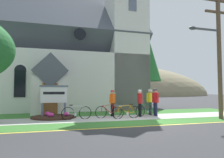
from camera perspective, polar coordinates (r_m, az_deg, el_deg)
The scene contains 19 objects.
ground at distance 14.85m, azimuth 0.30°, elevation -9.38°, with size 140.00×140.00×0.00m, color #333335.
sidewalk_slab at distance 12.26m, azimuth -6.14°, elevation -10.64°, with size 32.00×2.42×0.01m, color #B7B5AD.
grass_verge at distance 10.23m, azimuth -3.95°, elevation -12.14°, with size 32.00×1.77×0.01m, color #38722D.
church_lawn at distance 14.90m, azimuth -8.05°, elevation -9.31°, with size 24.00×2.97×0.01m, color #38722D.
curb_paint_stripe at distance 9.23m, azimuth -2.50°, elevation -13.12°, with size 28.00×0.16×0.01m, color yellow.
church_building at distance 20.49m, azimuth -8.89°, elevation 5.32°, with size 12.46×10.46×12.60m.
church_sign at distance 13.54m, azimuth -15.37°, elevation -4.38°, with size 1.72×0.19×1.94m.
flower_bed at distance 13.12m, azimuth -15.36°, elevation -9.77°, with size 2.61×2.61×0.34m.
bicycle_yellow at distance 12.44m, azimuth 3.84°, elevation -8.82°, with size 1.77×0.25×0.83m.
bicycle_black at distance 12.06m, azimuth -9.52°, elevation -8.94°, with size 1.72×0.38×0.85m.
bicycle_orange at distance 12.75m, azimuth -0.82°, elevation -8.70°, with size 1.72×0.31×0.84m.
bicycle_blue at distance 13.80m, azimuth 9.38°, elevation -8.23°, with size 1.74×0.52×0.84m.
cyclist_in_orange_jersey at distance 14.38m, azimuth 10.21°, elevation -5.51°, with size 0.62×0.43×1.71m.
cyclist_in_blue_jersey at distance 13.72m, azimuth 11.59°, elevation -5.55°, with size 0.28×0.80×1.73m.
cyclist_in_white_jersey at distance 13.39m, azimuth 0.15°, elevation -5.94°, with size 0.51×0.57×1.64m.
cyclist_in_green_jersey at distance 13.23m, azimuth 7.54°, elevation -5.86°, with size 0.31×0.73×1.67m.
utility_pole at distance 13.88m, azimuth 26.55°, elevation 7.85°, with size 3.12×0.28×7.52m.
roadside_conifer at distance 21.31m, azimuth 8.52°, elevation 7.57°, with size 3.34×3.34×8.65m.
distant_hill at distance 73.58m, azimuth -2.16°, elevation -4.48°, with size 76.51×47.44×21.67m, color #847A5B.
Camera 1 is at (-4.30, -10.13, 1.59)m, focal length 33.93 mm.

